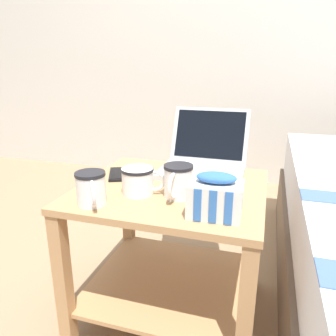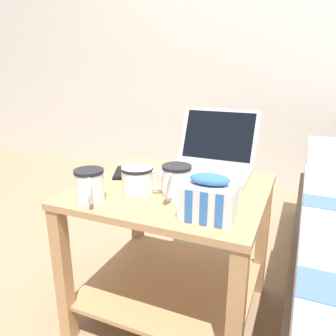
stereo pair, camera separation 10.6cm
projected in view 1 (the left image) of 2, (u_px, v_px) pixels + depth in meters
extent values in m
plane|color=#937556|center=(171.00, 310.00, 1.28)|extent=(8.00, 8.00, 0.00)
cube|color=beige|center=(235.00, 16.00, 2.38)|extent=(8.00, 0.05, 2.50)
cube|color=tan|center=(172.00, 190.00, 1.12)|extent=(0.62, 0.57, 0.02)
cube|color=tan|center=(171.00, 282.00, 1.24)|extent=(0.58, 0.53, 0.02)
cube|color=tan|center=(63.00, 283.00, 1.05)|extent=(0.04, 0.04, 0.49)
cube|color=tan|center=(245.00, 323.00, 0.89)|extent=(0.04, 0.04, 0.49)
cube|color=tan|center=(128.00, 215.00, 1.52)|extent=(0.04, 0.04, 0.49)
cube|color=tan|center=(255.00, 233.00, 1.36)|extent=(0.04, 0.04, 0.49)
cube|color=#B7BABC|center=(201.00, 172.00, 1.24)|extent=(0.31, 0.23, 0.02)
cube|color=silver|center=(202.00, 168.00, 1.25)|extent=(0.27, 0.13, 0.00)
cube|color=silver|center=(198.00, 175.00, 1.18)|extent=(0.09, 0.05, 0.00)
cube|color=#B7BABC|center=(210.00, 135.00, 1.35)|extent=(0.31, 0.10, 0.21)
cube|color=black|center=(210.00, 134.00, 1.35)|extent=(0.28, 0.08, 0.18)
cube|color=orange|center=(208.00, 124.00, 1.37)|extent=(0.05, 0.01, 0.03)
cube|color=blue|center=(233.00, 129.00, 1.34)|extent=(0.05, 0.02, 0.03)
cube|color=black|center=(205.00, 137.00, 1.36)|extent=(0.05, 0.02, 0.04)
cylinder|color=white|center=(91.00, 188.00, 0.97)|extent=(0.09, 0.09, 0.10)
cylinder|color=black|center=(90.00, 174.00, 0.95)|extent=(0.09, 0.09, 0.01)
cylinder|color=black|center=(90.00, 177.00, 0.95)|extent=(0.08, 0.08, 0.01)
torus|color=white|center=(93.00, 194.00, 0.92)|extent=(0.05, 0.07, 0.08)
cylinder|color=white|center=(138.00, 181.00, 1.05)|extent=(0.10, 0.10, 0.09)
cylinder|color=black|center=(137.00, 170.00, 1.04)|extent=(0.10, 0.10, 0.01)
cylinder|color=black|center=(137.00, 172.00, 1.04)|extent=(0.09, 0.09, 0.01)
torus|color=white|center=(155.00, 181.00, 1.04)|extent=(0.07, 0.02, 0.07)
cylinder|color=white|center=(178.00, 181.00, 1.02)|extent=(0.09, 0.09, 0.10)
cylinder|color=black|center=(178.00, 167.00, 1.01)|extent=(0.09, 0.09, 0.01)
cylinder|color=black|center=(178.00, 169.00, 1.01)|extent=(0.08, 0.08, 0.01)
torus|color=white|center=(173.00, 186.00, 0.97)|extent=(0.01, 0.08, 0.08)
cube|color=silver|center=(215.00, 199.00, 0.90)|extent=(0.15, 0.11, 0.10)
cube|color=#3366B2|center=(197.00, 205.00, 0.85)|extent=(0.02, 0.00, 0.09)
cube|color=#3366B2|center=(213.00, 207.00, 0.84)|extent=(0.02, 0.00, 0.09)
cube|color=#3366B2|center=(228.00, 209.00, 0.84)|extent=(0.02, 0.00, 0.09)
ellipsoid|color=#3366B2|center=(216.00, 178.00, 0.88)|extent=(0.11, 0.07, 0.03)
cube|color=black|center=(120.00, 174.00, 1.23)|extent=(0.13, 0.17, 0.01)
cube|color=black|center=(120.00, 173.00, 1.23)|extent=(0.12, 0.15, 0.00)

